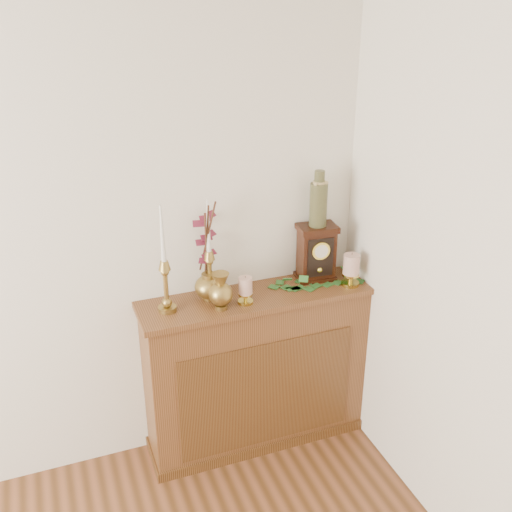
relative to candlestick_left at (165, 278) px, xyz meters
name	(u,v)px	position (x,y,z in m)	size (l,w,h in m)	color
console_shelf	(257,373)	(0.47, 0.00, -0.67)	(1.24, 0.34, 0.93)	brown
candlestick_left	(165,278)	(0.00, 0.00, 0.00)	(0.09, 0.09, 0.55)	#A08940
candlestick_center	(210,267)	(0.24, 0.05, -0.01)	(0.09, 0.09, 0.53)	#A08940
bud_vase	(221,292)	(0.25, -0.08, -0.08)	(0.12, 0.12, 0.19)	#A08940
ginger_jar	(206,253)	(0.23, 0.08, 0.06)	(0.22, 0.23, 0.54)	#A08940
pillar_candle_left	(245,289)	(0.39, -0.06, -0.10)	(0.08, 0.08, 0.15)	gold
pillar_candle_right	(351,268)	(0.97, -0.07, -0.08)	(0.10, 0.10, 0.19)	gold
ivy_garland	(316,284)	(0.80, -0.02, -0.17)	(0.50, 0.21, 0.09)	#2A6426
mantel_clock	(316,253)	(0.84, 0.07, -0.03)	(0.22, 0.16, 0.31)	black
ceramic_vase	(318,201)	(0.84, 0.07, 0.26)	(0.09, 0.09, 0.30)	#1A3426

